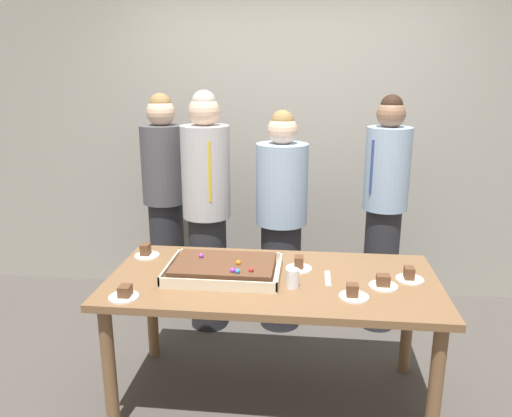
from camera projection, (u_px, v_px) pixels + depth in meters
ground_plane at (272, 396)px, 2.93m from camera, size 12.00×12.00×0.00m
interior_back_panel at (288, 116)px, 4.06m from camera, size 8.00×0.12×3.00m
party_table at (273, 292)px, 2.75m from camera, size 1.80×0.88×0.76m
sheet_cake at (224, 269)px, 2.75m from camera, size 0.63×0.44×0.10m
plated_slice_near_left at (409, 276)px, 2.69m from camera, size 0.15×0.15×0.07m
plated_slice_near_right at (353, 294)px, 2.48m from camera, size 0.15×0.15×0.07m
plated_slice_far_left at (146, 252)px, 3.04m from camera, size 0.15×0.15×0.08m
plated_slice_far_right at (124, 294)px, 2.48m from camera, size 0.15×0.15×0.06m
plated_slice_center_front at (299, 265)px, 2.84m from camera, size 0.15×0.15×0.08m
plated_slice_center_back at (383, 283)px, 2.60m from camera, size 0.15×0.15×0.07m
drink_cup_nearest at (293, 278)px, 2.59m from camera, size 0.07×0.07×0.10m
cake_server_utensil at (328, 278)px, 2.70m from camera, size 0.03×0.20×0.01m
person_serving_front at (207, 209)px, 3.54m from camera, size 0.34×0.34×1.74m
person_green_shirt_behind at (281, 220)px, 3.56m from camera, size 0.37×0.37×1.60m
person_striped_tie_right at (384, 211)px, 3.53m from camera, size 0.31×0.31×1.71m
person_far_right_suit at (165, 201)px, 3.82m from camera, size 0.33×0.33×1.70m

